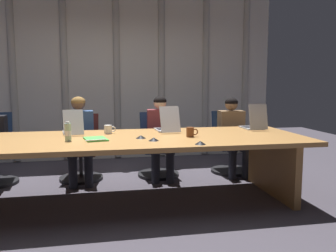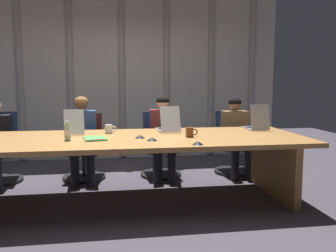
{
  "view_description": "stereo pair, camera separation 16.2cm",
  "coord_description": "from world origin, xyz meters",
  "px_view_note": "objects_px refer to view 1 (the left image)",
  "views": [
    {
      "loc": [
        -0.25,
        -3.86,
        1.36
      ],
      "look_at": [
        0.52,
        0.14,
        0.85
      ],
      "focal_mm": 37.46,
      "sensor_mm": 36.0,
      "label": 1
    },
    {
      "loc": [
        -0.09,
        -3.89,
        1.36
      ],
      "look_at": [
        0.52,
        0.14,
        0.85
      ],
      "focal_mm": 37.46,
      "sensor_mm": 36.0,
      "label": 2
    }
  ],
  "objects_px": {
    "office_chair_right_mid": "(230,149)",
    "conference_mic_left_side": "(200,143)",
    "conference_mic_middle": "(141,137)",
    "spiral_notepad": "(96,139)",
    "office_chair_center": "(157,152)",
    "office_chair_left_mid": "(81,155)",
    "coffee_mug_near": "(108,129)",
    "coffee_mug_far": "(191,132)",
    "person_right_mid": "(233,131)",
    "laptop_left_mid": "(73,129)",
    "laptop_right_mid": "(254,124)",
    "person_left_mid": "(79,134)",
    "laptop_center": "(167,127)",
    "water_bottle_primary": "(68,132)",
    "person_center": "(161,133)",
    "conference_mic_right_side": "(154,139)"
  },
  "relations": [
    {
      "from": "office_chair_right_mid",
      "to": "conference_mic_left_side",
      "type": "relative_size",
      "value": 8.38
    },
    {
      "from": "conference_mic_middle",
      "to": "spiral_notepad",
      "type": "height_order",
      "value": "conference_mic_middle"
    },
    {
      "from": "office_chair_center",
      "to": "office_chair_left_mid",
      "type": "bearing_deg",
      "value": -95.32
    },
    {
      "from": "coffee_mug_near",
      "to": "coffee_mug_far",
      "type": "bearing_deg",
      "value": -25.31
    },
    {
      "from": "person_right_mid",
      "to": "coffee_mug_near",
      "type": "height_order",
      "value": "person_right_mid"
    },
    {
      "from": "laptop_left_mid",
      "to": "laptop_right_mid",
      "type": "xyz_separation_m",
      "value": [
        2.29,
        -0.0,
        0.01
      ]
    },
    {
      "from": "person_left_mid",
      "to": "laptop_center",
      "type": "bearing_deg",
      "value": 57.52
    },
    {
      "from": "office_chair_left_mid",
      "to": "coffee_mug_far",
      "type": "height_order",
      "value": "office_chair_left_mid"
    },
    {
      "from": "person_left_mid",
      "to": "conference_mic_middle",
      "type": "relative_size",
      "value": 10.61
    },
    {
      "from": "water_bottle_primary",
      "to": "coffee_mug_near",
      "type": "relative_size",
      "value": 1.49
    },
    {
      "from": "laptop_center",
      "to": "person_center",
      "type": "xyz_separation_m",
      "value": [
        0.02,
        0.59,
        -0.16
      ]
    },
    {
      "from": "office_chair_right_mid",
      "to": "spiral_notepad",
      "type": "distance_m",
      "value": 2.38
    },
    {
      "from": "conference_mic_left_side",
      "to": "coffee_mug_far",
      "type": "bearing_deg",
      "value": 86.81
    },
    {
      "from": "office_chair_center",
      "to": "water_bottle_primary",
      "type": "relative_size",
      "value": 4.44
    },
    {
      "from": "laptop_left_mid",
      "to": "laptop_right_mid",
      "type": "relative_size",
      "value": 1.09
    },
    {
      "from": "office_chair_left_mid",
      "to": "person_left_mid",
      "type": "xyz_separation_m",
      "value": [
        -0.01,
        -0.15,
        0.32
      ]
    },
    {
      "from": "office_chair_center",
      "to": "spiral_notepad",
      "type": "bearing_deg",
      "value": -40.46
    },
    {
      "from": "spiral_notepad",
      "to": "office_chair_center",
      "type": "bearing_deg",
      "value": 43.37
    },
    {
      "from": "laptop_right_mid",
      "to": "water_bottle_primary",
      "type": "height_order",
      "value": "laptop_right_mid"
    },
    {
      "from": "office_chair_right_mid",
      "to": "coffee_mug_far",
      "type": "distance_m",
      "value": 1.62
    },
    {
      "from": "laptop_right_mid",
      "to": "water_bottle_primary",
      "type": "relative_size",
      "value": 2.05
    },
    {
      "from": "office_chair_center",
      "to": "conference_mic_middle",
      "type": "relative_size",
      "value": 8.37
    },
    {
      "from": "office_chair_left_mid",
      "to": "person_right_mid",
      "type": "bearing_deg",
      "value": 94.91
    },
    {
      "from": "laptop_right_mid",
      "to": "spiral_notepad",
      "type": "height_order",
      "value": "laptop_right_mid"
    },
    {
      "from": "person_center",
      "to": "laptop_right_mid",
      "type": "bearing_deg",
      "value": 66.5
    },
    {
      "from": "laptop_right_mid",
      "to": "conference_mic_middle",
      "type": "xyz_separation_m",
      "value": [
        -1.53,
        -0.47,
        -0.05
      ]
    },
    {
      "from": "office_chair_center",
      "to": "water_bottle_primary",
      "type": "xyz_separation_m",
      "value": [
        -1.15,
        -1.26,
        0.5
      ]
    },
    {
      "from": "office_chair_right_mid",
      "to": "laptop_left_mid",
      "type": "bearing_deg",
      "value": -75.71
    },
    {
      "from": "laptop_center",
      "to": "conference_mic_left_side",
      "type": "xyz_separation_m",
      "value": [
        0.15,
        -0.97,
        -0.04
      ]
    },
    {
      "from": "office_chair_right_mid",
      "to": "laptop_right_mid",
      "type": "bearing_deg",
      "value": -1.81
    },
    {
      "from": "laptop_center",
      "to": "office_chair_center",
      "type": "xyz_separation_m",
      "value": [
        0.0,
        0.75,
        -0.47
      ]
    },
    {
      "from": "laptop_left_mid",
      "to": "person_center",
      "type": "xyz_separation_m",
      "value": [
        1.16,
        0.59,
        -0.16
      ]
    },
    {
      "from": "laptop_left_mid",
      "to": "person_center",
      "type": "height_order",
      "value": "person_center"
    },
    {
      "from": "office_chair_left_mid",
      "to": "spiral_notepad",
      "type": "xyz_separation_m",
      "value": [
        0.22,
        -1.23,
        0.42
      ]
    },
    {
      "from": "office_chair_left_mid",
      "to": "conference_mic_middle",
      "type": "distance_m",
      "value": 1.48
    },
    {
      "from": "conference_mic_middle",
      "to": "conference_mic_right_side",
      "type": "xyz_separation_m",
      "value": [
        0.11,
        -0.19,
        0.0
      ]
    },
    {
      "from": "water_bottle_primary",
      "to": "coffee_mug_near",
      "type": "xyz_separation_m",
      "value": [
        0.42,
        0.46,
        -0.04
      ]
    },
    {
      "from": "office_chair_center",
      "to": "spiral_notepad",
      "type": "relative_size",
      "value": 2.69
    },
    {
      "from": "office_chair_left_mid",
      "to": "person_left_mid",
      "type": "relative_size",
      "value": 0.78
    },
    {
      "from": "office_chair_center",
      "to": "office_chair_right_mid",
      "type": "bearing_deg",
      "value": 84.63
    },
    {
      "from": "office_chair_center",
      "to": "laptop_center",
      "type": "bearing_deg",
      "value": -5.39
    },
    {
      "from": "conference_mic_middle",
      "to": "conference_mic_left_side",
      "type": "bearing_deg",
      "value": -42.56
    },
    {
      "from": "office_chair_right_mid",
      "to": "person_center",
      "type": "height_order",
      "value": "person_center"
    },
    {
      "from": "person_left_mid",
      "to": "conference_mic_middle",
      "type": "distance_m",
      "value": 1.29
    },
    {
      "from": "laptop_center",
      "to": "conference_mic_middle",
      "type": "distance_m",
      "value": 0.61
    },
    {
      "from": "water_bottle_primary",
      "to": "spiral_notepad",
      "type": "relative_size",
      "value": 0.6
    },
    {
      "from": "laptop_center",
      "to": "conference_mic_right_side",
      "type": "bearing_deg",
      "value": 155.33
    },
    {
      "from": "person_right_mid",
      "to": "conference_mic_right_side",
      "type": "bearing_deg",
      "value": -46.03
    },
    {
      "from": "laptop_right_mid",
      "to": "conference_mic_middle",
      "type": "relative_size",
      "value": 3.85
    },
    {
      "from": "laptop_left_mid",
      "to": "coffee_mug_near",
      "type": "distance_m",
      "value": 0.42
    }
  ]
}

